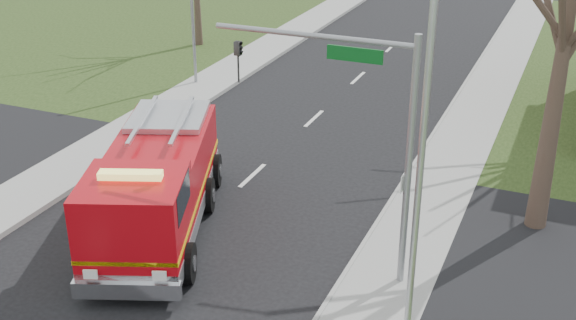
% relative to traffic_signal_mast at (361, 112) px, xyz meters
% --- Properties ---
extents(ground, '(120.00, 120.00, 0.00)m').
position_rel_traffic_signal_mast_xyz_m(ground, '(-5.21, -1.50, -4.71)').
color(ground, black).
rests_on(ground, ground).
extents(sidewalk_right, '(2.40, 80.00, 0.15)m').
position_rel_traffic_signal_mast_xyz_m(sidewalk_right, '(0.99, -1.50, -4.63)').
color(sidewalk_right, gray).
rests_on(sidewalk_right, ground).
extents(traffic_signal_mast, '(5.29, 0.18, 6.80)m').
position_rel_traffic_signal_mast_xyz_m(traffic_signal_mast, '(0.00, 0.00, 0.00)').
color(traffic_signal_mast, gray).
rests_on(traffic_signal_mast, ground).
extents(streetlight_pole, '(1.48, 0.16, 8.40)m').
position_rel_traffic_signal_mast_xyz_m(streetlight_pole, '(1.93, -2.00, -0.16)').
color(streetlight_pole, '#B7BABF').
rests_on(streetlight_pole, ground).
extents(utility_pole_far, '(0.14, 0.14, 7.00)m').
position_rel_traffic_signal_mast_xyz_m(utility_pole_far, '(-12.01, 12.50, -1.21)').
color(utility_pole_far, gray).
rests_on(utility_pole_far, ground).
extents(fire_engine, '(5.34, 8.33, 3.18)m').
position_rel_traffic_signal_mast_xyz_m(fire_engine, '(-6.13, -0.12, -3.27)').
color(fire_engine, '#AC0710').
rests_on(fire_engine, ground).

